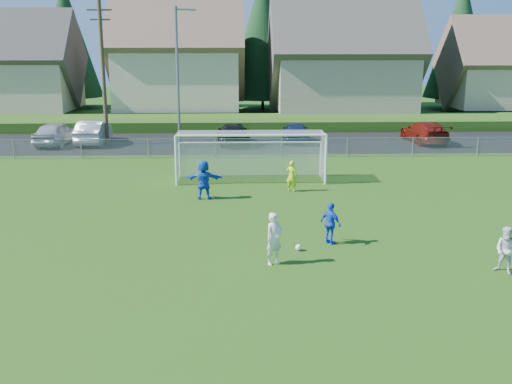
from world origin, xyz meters
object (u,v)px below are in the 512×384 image
at_px(soccer_goal, 251,148).
at_px(player_white_b, 507,250).
at_px(soccer_ball, 299,248).
at_px(car_g, 425,132).
at_px(player_white_a, 274,239).
at_px(car_d, 233,134).
at_px(player_blue_b, 204,180).
at_px(player_blue_a, 331,223).
at_px(car_a, 56,133).
at_px(goalkeeper, 292,176).
at_px(car_b, 94,132).
at_px(car_e, 296,132).

bearing_deg(soccer_goal, player_white_b, -59.91).
distance_m(soccer_ball, car_g, 24.40).
relative_size(player_white_a, car_d, 0.34).
bearing_deg(player_blue_b, car_d, -90.50).
xyz_separation_m(player_white_a, player_blue_a, (2.08, 1.88, -0.10)).
height_order(car_a, soccer_goal, soccer_goal).
distance_m(player_white_a, player_blue_b, 8.54).
xyz_separation_m(goalkeeper, car_a, (-14.79, 13.39, 0.05)).
bearing_deg(soccer_goal, car_b, 132.58).
bearing_deg(player_blue_a, car_e, -42.80).
xyz_separation_m(car_e, car_g, (8.92, -0.49, 0.02)).
height_order(goalkeeper, car_a, car_a).
relative_size(player_white_b, car_g, 0.29).
distance_m(player_white_a, car_g, 25.87).
xyz_separation_m(player_blue_a, car_g, (9.81, 21.09, -0.00)).
bearing_deg(goalkeeper, player_white_b, 140.98).
bearing_deg(player_blue_a, car_a, -4.00).
bearing_deg(car_a, soccer_ball, 130.00).
bearing_deg(soccer_ball, car_a, 123.48).
xyz_separation_m(player_white_b, soccer_goal, (-7.43, 12.82, 0.90)).
distance_m(car_b, car_g, 22.85).
relative_size(player_blue_a, car_a, 0.32).
relative_size(player_blue_a, car_g, 0.29).
xyz_separation_m(soccer_ball, car_b, (-11.86, 22.07, 0.69)).
xyz_separation_m(player_blue_a, car_b, (-13.04, 21.38, 0.06)).
height_order(player_white_a, goalkeeper, player_white_a).
bearing_deg(car_d, soccer_ball, 90.50).
bearing_deg(car_a, car_d, -173.67).
relative_size(player_blue_a, player_blue_b, 0.84).
relative_size(player_blue_a, goalkeeper, 1.00).
relative_size(player_blue_b, car_d, 0.36).
bearing_deg(player_white_b, car_g, 125.92).
height_order(soccer_ball, player_blue_b, player_blue_b).
xyz_separation_m(soccer_ball, player_blue_a, (1.17, 0.68, 0.63)).
height_order(player_blue_b, car_a, player_blue_b).
xyz_separation_m(car_d, car_g, (13.28, 0.23, 0.03)).
xyz_separation_m(player_blue_b, soccer_goal, (2.18, 3.70, 0.74)).
xyz_separation_m(player_white_a, car_b, (-10.96, 23.26, -0.04)).
distance_m(player_white_b, car_g, 24.47).
xyz_separation_m(player_white_a, goalkeeper, (1.41, 9.39, -0.11)).
distance_m(player_blue_b, car_a, 18.18).
distance_m(car_b, car_d, 9.57).
bearing_deg(car_g, player_blue_b, 41.57).
distance_m(goalkeeper, car_d, 13.64).
bearing_deg(soccer_goal, car_d, 94.98).
bearing_deg(car_d, car_b, -8.70).
height_order(player_blue_a, soccer_goal, soccer_goal).
bearing_deg(goalkeeper, car_b, -25.48).
xyz_separation_m(car_d, soccer_goal, (0.95, -10.92, 0.91)).
xyz_separation_m(goalkeeper, car_e, (1.55, 14.07, -0.02)).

